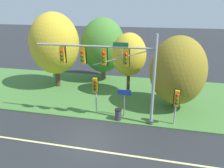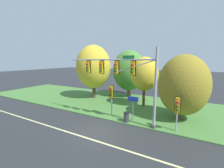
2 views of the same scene
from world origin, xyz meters
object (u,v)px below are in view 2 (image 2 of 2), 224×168
Objects in this scene: tree_behind_signpost at (145,74)px; tree_mid_verge at (183,85)px; tree_left_of_mast at (129,70)px; pedestrian_signal_further_along at (111,94)px; trash_bin at (126,117)px; traffic_signal_mast at (122,73)px; pedestrian_signal_near_kerb at (177,107)px; tree_nearest_road at (94,67)px; route_sign_post at (133,104)px.

tree_behind_signpost is 0.98× the size of tree_mid_verge.
tree_left_of_mast is 5.41m from tree_behind_signpost.
tree_mid_verge is (4.52, -2.21, -0.69)m from tree_behind_signpost.
pedestrian_signal_further_along reaches higher than trash_bin.
tree_behind_signpost is (0.43, 5.65, -0.52)m from traffic_signal_mast.
traffic_signal_mast is 9.86× the size of trash_bin.
pedestrian_signal_further_along is 7.12m from tree_mid_verge.
tree_mid_verge is (0.12, 3.24, 1.30)m from pedestrian_signal_near_kerb.
pedestrian_signal_near_kerb is 14.07m from tree_nearest_road.
route_sign_post is 5.49m from tree_behind_signpost.
pedestrian_signal_near_kerb is 0.40× the size of tree_left_of_mast.
trash_bin is (0.08, -5.59, -3.61)m from tree_behind_signpost.
pedestrian_signal_further_along is 9.29m from tree_left_of_mast.
tree_nearest_road is at bearing 147.46° from route_sign_post.
pedestrian_signal_further_along is 0.51× the size of tree_mid_verge.
traffic_signal_mast is 1.25× the size of tree_left_of_mast.
tree_behind_signpost reaches higher than route_sign_post.
tree_left_of_mast reaches higher than pedestrian_signal_near_kerb.
pedestrian_signal_further_along is 0.40× the size of tree_nearest_road.
tree_nearest_road is 1.09× the size of tree_left_of_mast.
tree_nearest_road is 8.63× the size of trash_bin.
tree_left_of_mast is 1.16× the size of tree_mid_verge.
tree_mid_verge is at bearing 87.90° from pedestrian_signal_near_kerb.
trash_bin is (-4.32, -0.14, -1.62)m from pedestrian_signal_near_kerb.
tree_nearest_road is at bearing 137.99° from pedestrian_signal_further_along.
tree_nearest_road reaches higher than pedestrian_signal_near_kerb.
tree_left_of_mast reaches higher than trash_bin.
pedestrian_signal_near_kerb is 0.47× the size of tree_behind_signpost.
pedestrian_signal_near_kerb reaches higher than trash_bin.
tree_mid_verge is at bearing 34.78° from traffic_signal_mast.
tree_mid_verge is 6.30m from trash_bin.
tree_mid_verge is 6.83× the size of trash_bin.
trash_bin is at bearing -142.72° from tree_mid_verge.
traffic_signal_mast is 6.15m from tree_mid_verge.
traffic_signal_mast reaches higher than tree_behind_signpost.
tree_mid_verge is (4.95, 3.44, -1.20)m from traffic_signal_mast.
tree_mid_verge is (6.47, 2.77, 1.03)m from pedestrian_signal_further_along.
pedestrian_signal_further_along is 1.36× the size of route_sign_post.
tree_left_of_mast is at bearing 130.65° from pedestrian_signal_near_kerb.
pedestrian_signal_near_kerb is 0.46× the size of tree_mid_verge.
trash_bin is at bearing -16.64° from pedestrian_signal_further_along.
tree_mid_verge is at bearing 23.19° from pedestrian_signal_further_along.
tree_behind_signpost is at bearing 68.60° from pedestrian_signal_further_along.
tree_nearest_road is at bearing -141.84° from tree_left_of_mast.
tree_behind_signpost is at bearing 94.95° from route_sign_post.
pedestrian_signal_near_kerb is 3.14× the size of trash_bin.
tree_left_of_mast reaches higher than tree_behind_signpost.
pedestrian_signal_near_kerb is at bearing 1.91° from trash_bin.
traffic_signal_mast is at bearing -173.52° from trash_bin.
route_sign_post is at bearing -65.14° from tree_left_of_mast.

